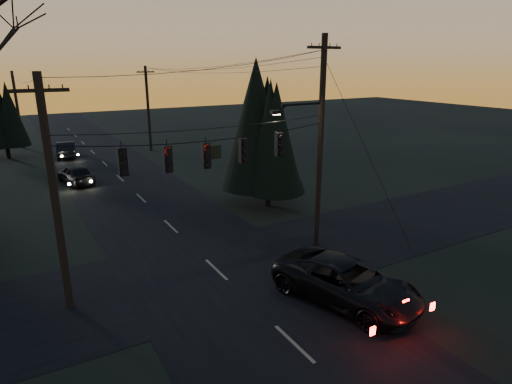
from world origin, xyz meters
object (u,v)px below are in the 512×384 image
utility_pole_left (70,307)px  sedan_oncoming_b (66,150)px  sedan_oncoming_a (76,174)px  evergreen_right (268,130)px  utility_pole_right (316,245)px  suv_near (346,282)px  utility_pole_far_l (24,148)px  utility_pole_far_r (151,150)px

utility_pole_left → sedan_oncoming_b: 28.88m
sedan_oncoming_a → evergreen_right: bearing=119.8°
utility_pole_right → evergreen_right: 8.15m
evergreen_right → sedan_oncoming_a: evergreen_right is taller
utility_pole_left → suv_near: size_ratio=1.47×
utility_pole_right → utility_pole_far_l: 37.79m
evergreen_right → utility_pole_far_r: bearing=93.0°
suv_near → utility_pole_far_r: bearing=69.8°
utility_pole_left → utility_pole_far_r: same height
utility_pole_right → utility_pole_far_l: utility_pole_right is taller
utility_pole_far_r → suv_near: bearing=-94.0°
sedan_oncoming_a → suv_near: bearing=95.3°
utility_pole_far_l → sedan_oncoming_b: 8.13m
evergreen_right → utility_pole_left: bearing=-152.9°
suv_near → sedan_oncoming_a: suv_near is taller
suv_near → sedan_oncoming_a: bearing=89.4°
utility_pole_right → utility_pole_far_r: 28.00m
utility_pole_far_r → sedan_oncoming_b: (-8.07, 0.67, 0.75)m
utility_pole_left → evergreen_right: bearing=27.1°
utility_pole_right → utility_pole_far_r: size_ratio=1.18×
utility_pole_left → evergreen_right: 14.99m
sedan_oncoming_b → utility_pole_far_r: bearing=-177.3°
utility_pole_right → utility_pole_far_r: utility_pole_right is taller
sedan_oncoming_b → utility_pole_right: bearing=113.1°
utility_pole_left → suv_near: (9.20, -4.81, 0.80)m
utility_pole_far_l → utility_pole_far_r: bearing=-34.8°
utility_pole_far_r → suv_near: (-2.30, -32.81, 0.80)m
utility_pole_far_r → sedan_oncoming_b: utility_pole_far_r is taller
utility_pole_far_r → sedan_oncoming_a: utility_pole_far_r is taller
utility_pole_far_r → evergreen_right: bearing=-87.0°
utility_pole_far_r → suv_near: 32.90m
utility_pole_far_l → sedan_oncoming_a: 18.09m
utility_pole_far_r → sedan_oncoming_a: size_ratio=1.96×
utility_pole_right → sedan_oncoming_a: (-8.70, 18.14, 0.74)m
utility_pole_far_l → suv_near: (9.20, -40.81, 0.80)m
sedan_oncoming_a → sedan_oncoming_b: size_ratio=0.95×
utility_pole_far_l → sedan_oncoming_b: (3.43, -7.33, 0.75)m
utility_pole_left → evergreen_right: size_ratio=1.00×
sedan_oncoming_b → utility_pole_far_l: bearing=-57.5°
utility_pole_far_r → sedan_oncoming_b: bearing=175.3°
utility_pole_right → sedan_oncoming_b: utility_pole_right is taller
utility_pole_left → utility_pole_far_l: utility_pole_left is taller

